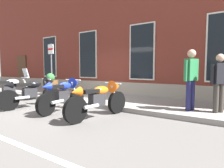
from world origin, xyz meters
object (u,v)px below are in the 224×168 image
motorcycle_silver_touring (7,89)px  pedestrian_dark_jacket (219,80)px  barrel_planter (51,86)px  motorcycle_orange_sport (101,98)px  motorcycle_blue_sport (64,93)px  parking_sign (51,62)px  motorcycle_black_sport (33,91)px  pedestrian_striped_shirt (191,76)px

motorcycle_silver_touring → pedestrian_dark_jacket: (7.14, 2.02, 0.47)m
barrel_planter → motorcycle_orange_sport: bearing=-20.9°
motorcycle_blue_sport → parking_sign: parking_sign is taller
motorcycle_black_sport → pedestrian_dark_jacket: 5.85m
motorcycle_orange_sport → pedestrian_dark_jacket: 3.24m
motorcycle_silver_touring → pedestrian_striped_shirt: bearing=16.3°
motorcycle_black_sport → motorcycle_blue_sport: size_ratio=1.08×
motorcycle_black_sport → barrel_planter: 2.18m
motorcycle_silver_touring → barrel_planter: motorcycle_silver_touring is taller
motorcycle_black_sport → barrel_planter: (-1.31, 1.74, -0.02)m
pedestrian_striped_shirt → parking_sign: bearing=179.7°
pedestrian_dark_jacket → motorcycle_orange_sport: bearing=-146.7°
motorcycle_silver_touring → motorcycle_orange_sport: 4.47m
motorcycle_blue_sport → pedestrian_striped_shirt: size_ratio=1.15×
motorcycle_black_sport → pedestrian_dark_jacket: bearing=19.2°
pedestrian_striped_shirt → barrel_planter: (-6.12, -0.05, -0.57)m
motorcycle_orange_sport → motorcycle_blue_sport: bearing=-179.9°
barrel_planter → pedestrian_striped_shirt: bearing=0.5°
motorcycle_black_sport → motorcycle_orange_sport: (2.83, 0.16, -0.02)m
parking_sign → barrel_planter: bearing=-81.7°
motorcycle_silver_touring → pedestrian_striped_shirt: (6.45, 1.89, 0.56)m
pedestrian_striped_shirt → barrel_planter: pedestrian_striped_shirt is taller
pedestrian_dark_jacket → motorcycle_black_sport: bearing=-160.8°
motorcycle_orange_sport → pedestrian_striped_shirt: size_ratio=1.25×
motorcycle_orange_sport → pedestrian_striped_shirt: bearing=39.3°
motorcycle_blue_sport → parking_sign: (-2.71, 1.66, 1.10)m
motorcycle_orange_sport → parking_sign: parking_sign is taller
motorcycle_black_sport → pedestrian_dark_jacket: (5.51, 1.92, 0.46)m
motorcycle_silver_touring → barrel_planter: size_ratio=2.17×
motorcycle_blue_sport → barrel_planter: barrel_planter is taller
barrel_planter → motorcycle_black_sport: bearing=-53.1°
parking_sign → motorcycle_orange_sport: bearing=-21.8°
motorcycle_blue_sport → pedestrian_dark_jacket: (4.12, 1.76, 0.46)m
motorcycle_silver_touring → motorcycle_black_sport: size_ratio=1.00×
motorcycle_silver_touring → parking_sign: (0.32, 1.92, 1.10)m
motorcycle_black_sport → barrel_planter: barrel_planter is taller
pedestrian_striped_shirt → parking_sign: parking_sign is taller
motorcycle_black_sport → motorcycle_orange_sport: 2.83m
pedestrian_dark_jacket → barrel_planter: (-6.81, -0.18, -0.48)m
parking_sign → barrel_planter: size_ratio=2.37×
pedestrian_dark_jacket → barrel_planter: bearing=-178.5°
parking_sign → barrel_planter: parking_sign is taller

